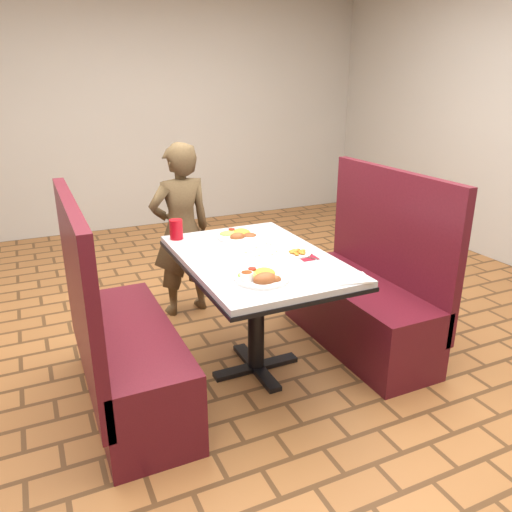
% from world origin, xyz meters
% --- Properties ---
extents(room, '(7.00, 7.04, 2.82)m').
position_xyz_m(room, '(0.00, 0.00, 1.91)').
color(room, '#A06434').
rests_on(room, ground).
extents(dining_table, '(0.81, 1.21, 0.75)m').
position_xyz_m(dining_table, '(0.00, 0.00, 0.65)').
color(dining_table, '#BBBDC0').
rests_on(dining_table, ground).
extents(booth_bench_left, '(0.47, 1.20, 1.17)m').
position_xyz_m(booth_bench_left, '(-0.80, 0.00, 0.33)').
color(booth_bench_left, '#57141E').
rests_on(booth_bench_left, ground).
extents(booth_bench_right, '(0.47, 1.20, 1.17)m').
position_xyz_m(booth_bench_right, '(0.80, 0.00, 0.33)').
color(booth_bench_right, '#57141E').
rests_on(booth_bench_right, ground).
extents(diner_person, '(0.50, 0.36, 1.29)m').
position_xyz_m(diner_person, '(-0.15, 0.99, 0.65)').
color(diner_person, brown).
rests_on(diner_person, ground).
extents(near_dinner_plate, '(0.28, 0.28, 0.09)m').
position_xyz_m(near_dinner_plate, '(-0.13, -0.34, 0.78)').
color(near_dinner_plate, white).
rests_on(near_dinner_plate, dining_table).
extents(far_dinner_plate, '(0.29, 0.29, 0.07)m').
position_xyz_m(far_dinner_plate, '(0.05, 0.37, 0.78)').
color(far_dinner_plate, white).
rests_on(far_dinner_plate, dining_table).
extents(plantain_plate, '(0.16, 0.16, 0.02)m').
position_xyz_m(plantain_plate, '(0.23, -0.08, 0.76)').
color(plantain_plate, white).
rests_on(plantain_plate, dining_table).
extents(maroon_napkin, '(0.10, 0.10, 0.00)m').
position_xyz_m(maroon_napkin, '(0.25, -0.15, 0.75)').
color(maroon_napkin, maroon).
rests_on(maroon_napkin, dining_table).
extents(spoon_utensil, '(0.09, 0.11, 0.00)m').
position_xyz_m(spoon_utensil, '(0.24, -0.15, 0.76)').
color(spoon_utensil, silver).
rests_on(spoon_utensil, dining_table).
extents(red_tumbler, '(0.08, 0.08, 0.13)m').
position_xyz_m(red_tumbler, '(-0.32, 0.51, 0.81)').
color(red_tumbler, '#AC0B15').
rests_on(red_tumbler, dining_table).
extents(paper_napkin, '(0.20, 0.17, 0.01)m').
position_xyz_m(paper_napkin, '(0.29, -0.53, 0.76)').
color(paper_napkin, silver).
rests_on(paper_napkin, dining_table).
extents(knife_utensil, '(0.05, 0.19, 0.00)m').
position_xyz_m(knife_utensil, '(-0.10, -0.33, 0.76)').
color(knife_utensil, silver).
rests_on(knife_utensil, dining_table).
extents(fork_utensil, '(0.04, 0.16, 0.00)m').
position_xyz_m(fork_utensil, '(-0.07, -0.36, 0.76)').
color(fork_utensil, '#BBBABF').
rests_on(fork_utensil, dining_table).
extents(lettuce_shreds, '(0.28, 0.32, 0.00)m').
position_xyz_m(lettuce_shreds, '(0.04, 0.06, 0.75)').
color(lettuce_shreds, '#85AC45').
rests_on(lettuce_shreds, dining_table).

